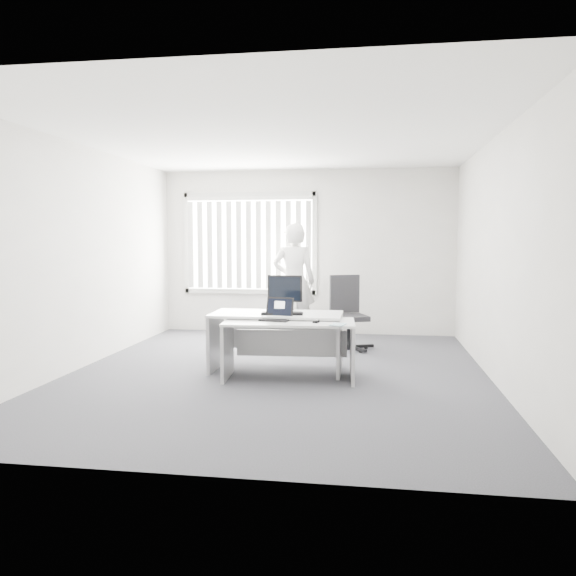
# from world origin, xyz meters

# --- Properties ---
(ground) EXTENTS (6.00, 6.00, 0.00)m
(ground) POSITION_xyz_m (0.00, 0.00, 0.00)
(ground) COLOR #4F5056
(ground) RESTS_ON ground
(wall_back) EXTENTS (5.00, 0.02, 2.80)m
(wall_back) POSITION_xyz_m (0.00, 3.00, 1.40)
(wall_back) COLOR beige
(wall_back) RESTS_ON ground
(wall_front) EXTENTS (5.00, 0.02, 2.80)m
(wall_front) POSITION_xyz_m (0.00, -3.00, 1.40)
(wall_front) COLOR beige
(wall_front) RESTS_ON ground
(wall_left) EXTENTS (0.02, 6.00, 2.80)m
(wall_left) POSITION_xyz_m (-2.50, 0.00, 1.40)
(wall_left) COLOR beige
(wall_left) RESTS_ON ground
(wall_right) EXTENTS (0.02, 6.00, 2.80)m
(wall_right) POSITION_xyz_m (2.50, 0.00, 1.40)
(wall_right) COLOR beige
(wall_right) RESTS_ON ground
(ceiling) EXTENTS (5.00, 6.00, 0.02)m
(ceiling) POSITION_xyz_m (0.00, 0.00, 2.80)
(ceiling) COLOR white
(ceiling) RESTS_ON wall_back
(window) EXTENTS (2.32, 0.06, 1.76)m
(window) POSITION_xyz_m (-1.00, 2.96, 1.55)
(window) COLOR #B9BAB5
(window) RESTS_ON wall_back
(blinds) EXTENTS (2.20, 0.10, 1.50)m
(blinds) POSITION_xyz_m (-1.00, 2.90, 1.52)
(blinds) COLOR silver
(blinds) RESTS_ON wall_back
(desk_near) EXTENTS (1.54, 0.80, 0.68)m
(desk_near) POSITION_xyz_m (0.18, -0.25, 0.49)
(desk_near) COLOR silver
(desk_near) RESTS_ON ground
(desk_far) EXTENTS (1.59, 0.75, 0.72)m
(desk_far) POSITION_xyz_m (-0.03, 0.10, 0.52)
(desk_far) COLOR silver
(desk_far) RESTS_ON ground
(office_chair) EXTENTS (0.81, 0.81, 1.09)m
(office_chair) POSITION_xyz_m (0.78, 1.65, 0.34)
(office_chair) COLOR black
(office_chair) RESTS_ON ground
(person) EXTENTS (0.73, 0.52, 1.88)m
(person) POSITION_xyz_m (-0.13, 2.35, 0.94)
(person) COLOR white
(person) RESTS_ON ground
(laptop) EXTENTS (0.38, 0.35, 0.26)m
(laptop) POSITION_xyz_m (0.02, -0.24, 0.81)
(laptop) COLOR black
(laptop) RESTS_ON desk_near
(paper_sheet) EXTENTS (0.38, 0.34, 0.00)m
(paper_sheet) POSITION_xyz_m (0.56, -0.28, 0.68)
(paper_sheet) COLOR silver
(paper_sheet) RESTS_ON desk_near
(mouse) EXTENTS (0.07, 0.10, 0.04)m
(mouse) POSITION_xyz_m (0.50, -0.35, 0.70)
(mouse) COLOR #A8A8AA
(mouse) RESTS_ON paper_sheet
(booklet) EXTENTS (0.18, 0.23, 0.01)m
(booklet) POSITION_xyz_m (0.76, -0.48, 0.69)
(booklet) COLOR white
(booklet) RESTS_ON desk_near
(keyboard) EXTENTS (0.51, 0.21, 0.02)m
(keyboard) POSITION_xyz_m (0.06, -0.02, 0.73)
(keyboard) COLOR black
(keyboard) RESTS_ON desk_far
(monitor) EXTENTS (0.46, 0.18, 0.45)m
(monitor) POSITION_xyz_m (0.03, 0.37, 0.95)
(monitor) COLOR black
(monitor) RESTS_ON desk_far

